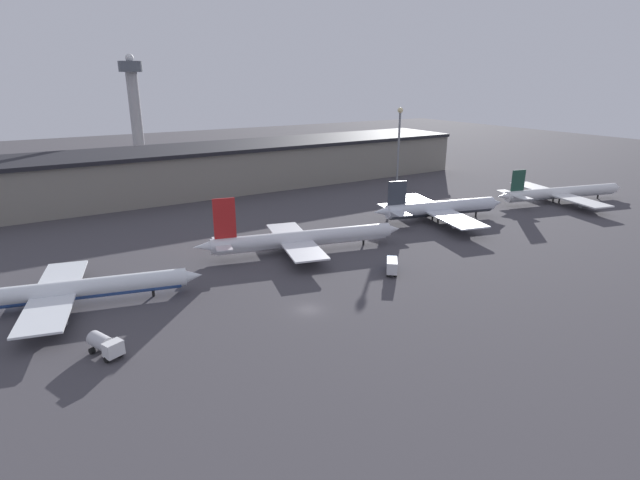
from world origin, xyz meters
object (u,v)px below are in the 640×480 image
(airplane_3, at_px, (439,208))
(control_tower, at_px, (135,105))
(service_vehicle_1, at_px, (392,265))
(airplane_4, at_px, (561,193))
(airplane_1, at_px, (63,291))
(service_vehicle_3, at_px, (105,344))
(airplane_2, at_px, (301,239))

(airplane_3, xyz_separation_m, control_tower, (-52.80, 117.95, 23.41))
(airplane_3, relative_size, service_vehicle_1, 6.23)
(airplane_3, xyz_separation_m, airplane_4, (47.82, -4.43, -0.41))
(airplane_1, bearing_deg, service_vehicle_3, -67.12)
(control_tower, bearing_deg, airplane_2, -86.33)
(airplane_1, bearing_deg, airplane_3, 17.77)
(airplane_2, xyz_separation_m, airplane_4, (92.87, -1.54, -0.14))
(airplane_3, distance_m, service_vehicle_3, 94.38)
(airplane_2, height_order, airplane_4, airplane_2)
(airplane_2, height_order, service_vehicle_1, airplane_2)
(service_vehicle_1, bearing_deg, service_vehicle_3, 132.29)
(airplane_1, relative_size, airplane_2, 0.95)
(airplane_3, bearing_deg, airplane_4, 8.49)
(airplane_1, relative_size, control_tower, 0.98)
(service_vehicle_1, distance_m, service_vehicle_3, 54.51)
(airplane_2, height_order, service_vehicle_3, airplane_2)
(airplane_3, relative_size, control_tower, 0.85)
(service_vehicle_3, height_order, control_tower, control_tower)
(airplane_2, xyz_separation_m, service_vehicle_3, (-45.40, -23.99, -1.32))
(airplane_1, height_order, airplane_3, airplane_1)
(airplane_4, height_order, service_vehicle_1, airplane_4)
(airplane_2, bearing_deg, service_vehicle_1, -52.88)
(service_vehicle_3, distance_m, control_tower, 151.72)
(airplane_3, distance_m, service_vehicle_1, 43.21)
(airplane_2, relative_size, service_vehicle_3, 7.49)
(airplane_2, relative_size, airplane_3, 1.20)
(service_vehicle_1, relative_size, control_tower, 0.14)
(airplane_2, distance_m, airplane_3, 45.15)
(airplane_3, distance_m, airplane_4, 48.02)
(airplane_1, height_order, control_tower, control_tower)
(airplane_2, height_order, control_tower, control_tower)
(airplane_3, height_order, service_vehicle_3, airplane_3)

